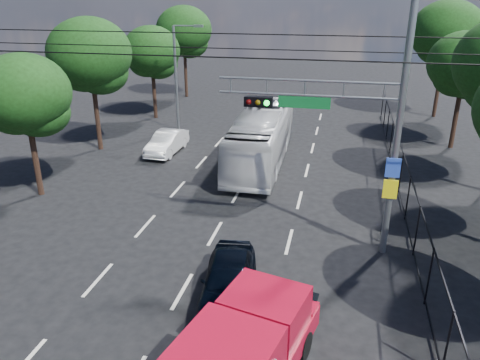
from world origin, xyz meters
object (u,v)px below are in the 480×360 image
(white_van, at_px, (167,142))
(white_bus, at_px, (262,137))
(navy_hatchback, at_px, (229,279))
(red_pickup, at_px, (242,355))
(signal_mast, at_px, (363,113))

(white_van, bearing_deg, white_bus, -1.73)
(navy_hatchback, height_order, white_bus, white_bus)
(red_pickup, distance_m, white_bus, 16.62)
(red_pickup, relative_size, white_bus, 0.57)
(signal_mast, height_order, red_pickup, signal_mast)
(navy_hatchback, xyz_separation_m, white_van, (-7.06, 13.17, -0.03))
(red_pickup, xyz_separation_m, white_bus, (-2.45, 16.44, 0.34))
(navy_hatchback, relative_size, white_bus, 0.38)
(signal_mast, distance_m, navy_hatchback, 7.10)
(signal_mast, xyz_separation_m, white_van, (-10.78, 9.20, -4.59))
(white_bus, bearing_deg, red_pickup, -82.74)
(signal_mast, relative_size, white_bus, 0.89)
(red_pickup, relative_size, navy_hatchback, 1.50)
(signal_mast, bearing_deg, white_bus, 119.36)
(signal_mast, bearing_deg, red_pickup, -108.31)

